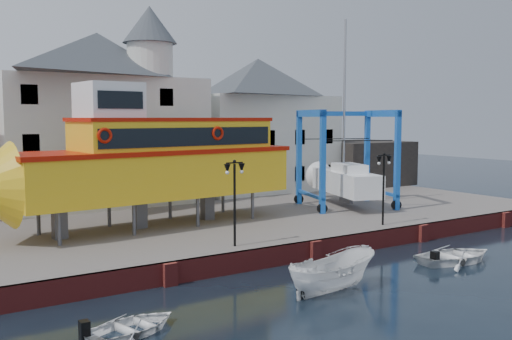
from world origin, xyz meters
TOP-DOWN VIEW (x-y plane):
  - ground at (0.00, 0.00)m, footprint 140.00×140.00m
  - hardstanding at (0.00, 11.00)m, footprint 44.00×22.00m
  - quay_wall at (-0.00, 0.10)m, footprint 44.00×0.47m
  - building_white_main at (-4.87, 18.39)m, footprint 14.00×8.30m
  - building_white_right at (9.00, 19.00)m, footprint 12.00×8.00m
  - shed_dark at (19.00, 17.00)m, footprint 8.00×7.00m
  - lamp_post_left at (-4.00, 1.20)m, footprint 1.12×0.32m
  - lamp_post_right at (6.00, 1.20)m, footprint 1.12×0.32m
  - tour_boat at (-6.12, 7.96)m, footprint 18.80×6.02m
  - travel_lift at (9.00, 8.18)m, footprint 7.14×8.81m
  - motorboat_a at (-2.69, -4.49)m, footprint 4.78×2.15m
  - motorboat_b at (5.69, -4.14)m, footprint 4.69×3.64m
  - motorboat_d at (-11.32, -4.34)m, footprint 3.84×3.14m

SIDE VIEW (x-z plane):
  - ground at x=0.00m, z-range 0.00..0.00m
  - motorboat_a at x=-2.69m, z-range -0.90..0.90m
  - motorboat_b at x=5.69m, z-range -0.45..0.45m
  - motorboat_d at x=-11.32m, z-range -0.35..0.35m
  - hardstanding at x=0.00m, z-range 0.00..1.00m
  - quay_wall at x=0.00m, z-range 0.00..1.00m
  - shed_dark at x=19.00m, z-range 1.00..5.00m
  - travel_lift at x=9.00m, z-range -3.30..9.62m
  - lamp_post_left at x=-4.00m, z-range 2.07..6.27m
  - lamp_post_right at x=6.00m, z-range 2.07..6.27m
  - tour_boat at x=-6.12m, z-range 0.77..8.82m
  - building_white_right at x=9.00m, z-range 1.00..12.20m
  - building_white_main at x=-4.87m, z-range 0.34..14.34m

